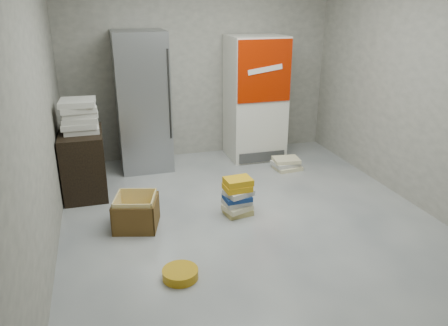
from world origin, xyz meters
name	(u,v)px	position (x,y,z in m)	size (l,w,h in m)	color
ground	(255,226)	(0.00, 0.00, 0.00)	(5.00, 5.00, 0.00)	#B6B5B1
room_shell	(260,55)	(0.00, 0.00, 1.80)	(4.04, 5.04, 2.82)	#A6A195
steel_fridge	(143,102)	(-0.90, 2.13, 0.95)	(0.70, 0.72, 1.90)	#A2A5AA
coke_cooler	(255,98)	(0.75, 2.12, 0.90)	(0.80, 0.73, 1.80)	silver
wood_shelf	(84,163)	(-1.73, 1.40, 0.40)	(0.50, 0.80, 0.80)	black
supply_box_stack	(79,116)	(-1.72, 1.40, 0.99)	(0.44, 0.44, 0.39)	beige
phonebook_stack_main	(238,197)	(-0.09, 0.33, 0.22)	(0.37, 0.32, 0.43)	tan
phonebook_stack_side	(286,164)	(1.00, 1.46, 0.08)	(0.41, 0.34, 0.16)	beige
cardboard_box	(136,214)	(-1.21, 0.35, 0.15)	(0.54, 0.54, 0.36)	yellow
bucket_lid	(180,274)	(-0.94, -0.69, 0.04)	(0.32, 0.32, 0.08)	#BD8910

